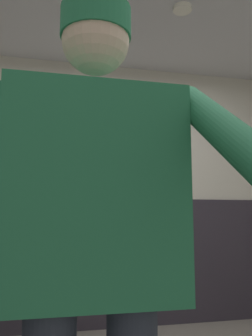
% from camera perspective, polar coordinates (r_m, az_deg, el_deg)
% --- Properties ---
extents(wall_back, '(4.41, 0.12, 2.57)m').
position_cam_1_polar(wall_back, '(3.50, -3.09, -3.72)').
color(wall_back, beige).
rests_on(wall_back, ground_plane).
extents(wainscot_band_back, '(3.81, 0.03, 1.21)m').
position_cam_1_polar(wainscot_band_back, '(3.44, -2.97, -15.06)').
color(wainscot_band_back, '#2D2833').
rests_on(wainscot_band_back, ground_plane).
extents(downlight_far, '(0.14, 0.14, 0.03)m').
position_cam_1_polar(downlight_far, '(2.88, 9.19, 24.27)').
color(downlight_far, white).
extents(urinal_solo, '(0.40, 0.34, 1.24)m').
position_cam_1_polar(urinal_solo, '(3.23, -9.58, -12.30)').
color(urinal_solo, white).
rests_on(urinal_solo, ground_plane).
extents(person, '(0.71, 0.60, 1.64)m').
position_cam_1_polar(person, '(0.98, -5.33, -11.31)').
color(person, '#2D3342').
rests_on(person, ground_plane).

